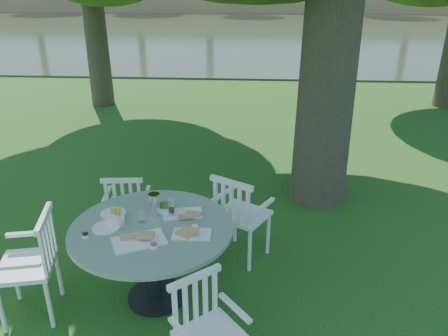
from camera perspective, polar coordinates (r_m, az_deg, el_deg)
The scene contains 8 objects.
ground at distance 5.32m, azimuth -0.15°, elevation -9.30°, with size 140.00×140.00×0.00m, color #113A0C.
table at distance 4.13m, azimuth -9.31°, elevation -9.22°, with size 1.49×1.49×0.81m.
chair_ne at distance 4.67m, azimuth 1.76°, elevation -5.81°, with size 0.68×0.67×1.01m.
chair_nw at distance 5.08m, azimuth -12.67°, elevation -4.68°, with size 0.49×0.47×0.90m.
chair_sw at distance 4.30m, azimuth -23.26°, elevation -10.75°, with size 0.58×0.60×1.01m.
chair_se at distance 3.45m, azimuth -2.69°, elevation -19.55°, with size 0.61×0.61×0.89m.
tableware at distance 4.11m, azimuth -9.92°, elevation -6.47°, with size 1.12×0.85×0.22m.
river at distance 27.61m, azimuth 3.38°, elevation 17.42°, with size 100.00×28.00×0.12m, color #2C341F.
Camera 1 is at (0.32, -4.46, 2.87)m, focal length 35.00 mm.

